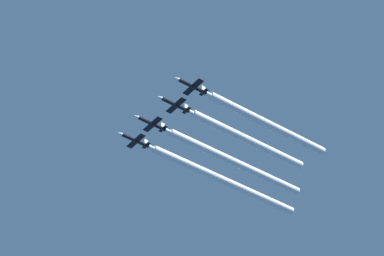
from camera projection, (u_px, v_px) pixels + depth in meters
The scene contains 8 objects.
jet_far_left at pixel (191, 86), 294.84m from camera, with size 8.34×12.14×2.92m.
jet_inner_left at pixel (174, 104), 301.77m from camera, with size 8.34×12.14×2.92m.
jet_center at pixel (151, 123), 308.25m from camera, with size 8.34×12.14×2.92m.
jet_inner_right at pixel (134, 140), 315.27m from camera, with size 8.34×12.14×2.92m.
smoke_trail_far_left at pixel (266, 123), 308.45m from camera, with size 2.50×47.77×2.50m.
smoke_trail_inner_left at pixel (247, 139), 315.03m from camera, with size 2.50×46.24×2.50m.
smoke_trail_center at pixel (234, 162), 323.67m from camera, with size 2.50×55.59×2.50m.
smoke_trail_inner_right at pixel (223, 180), 332.02m from camera, with size 2.50×61.36×2.50m.
Camera 1 is at (-192.44, 132.41, 2.67)m, focal length 92.38 mm.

